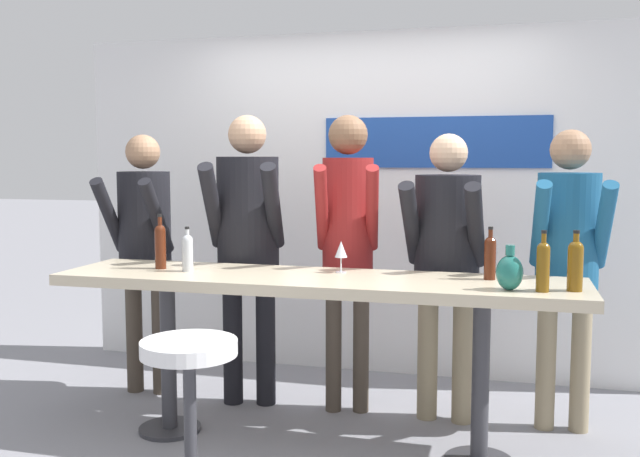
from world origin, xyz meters
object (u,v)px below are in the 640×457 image
at_px(person_center_right, 568,245).
at_px(wine_bottle_3, 543,264).
at_px(bar_stool, 190,394).
at_px(wine_bottle_1, 575,263).
at_px(person_center, 447,246).
at_px(wine_glass_0, 341,250).
at_px(tasting_table, 315,298).
at_px(person_left, 248,227).
at_px(wine_bottle_4, 187,251).
at_px(wine_bottle_2, 490,256).
at_px(person_far_left, 144,234).
at_px(wine_bottle_0, 160,244).
at_px(person_center_left, 348,226).
at_px(decorative_vase, 510,272).

height_order(person_center_right, wine_bottle_3, person_center_right).
bearing_deg(bar_stool, wine_bottle_1, 21.42).
height_order(person_center, wine_glass_0, person_center).
relative_size(tasting_table, person_center_right, 1.63).
bearing_deg(person_left, wine_bottle_4, -113.61).
bearing_deg(person_center_right, wine_bottle_4, -165.92).
height_order(person_center, wine_bottle_2, person_center).
xyz_separation_m(wine_bottle_1, wine_bottle_4, (-2.06, 0.07, -0.02)).
height_order(person_far_left, wine_bottle_1, person_far_left).
xyz_separation_m(wine_bottle_0, wine_bottle_1, (2.25, -0.12, -0.01)).
relative_size(person_left, person_center, 1.07).
distance_m(person_center_left, wine_bottle_4, 1.00).
height_order(person_center_right, wine_bottle_1, person_center_right).
distance_m(bar_stool, decorative_vase, 1.62).
distance_m(wine_bottle_3, wine_bottle_4, 1.91).
relative_size(person_center, wine_bottle_0, 5.47).
bearing_deg(person_center, tasting_table, -134.37).
distance_m(bar_stool, wine_glass_0, 1.19).
relative_size(bar_stool, wine_bottle_4, 3.03).
relative_size(wine_bottle_3, wine_glass_0, 1.67).
distance_m(person_left, wine_glass_0, 0.81).
height_order(wine_bottle_2, wine_bottle_4, wine_bottle_2).
relative_size(person_center_left, wine_bottle_0, 5.84).
bearing_deg(wine_bottle_3, bar_stool, -158.59).
distance_m(person_left, wine_bottle_4, 0.60).
bearing_deg(person_left, person_far_left, 167.40).
relative_size(bar_stool, person_center_left, 0.41).
height_order(wine_bottle_1, decorative_vase, wine_bottle_1).
distance_m(person_left, person_center, 1.25).
height_order(person_center_left, wine_glass_0, person_center_left).
relative_size(wine_bottle_0, decorative_vase, 1.44).
distance_m(wine_bottle_2, wine_bottle_4, 1.66).
height_order(person_center_left, wine_bottle_0, person_center_left).
distance_m(person_left, wine_bottle_2, 1.57).
xyz_separation_m(bar_stool, wine_bottle_2, (1.30, 0.90, 0.57)).
relative_size(tasting_table, decorative_vase, 12.97).
relative_size(person_far_left, decorative_vase, 7.93).
distance_m(person_center_left, wine_bottle_1, 1.44).
bearing_deg(wine_bottle_3, wine_bottle_4, 176.08).
xyz_separation_m(wine_bottle_2, wine_bottle_4, (-1.65, -0.16, -0.01)).
bearing_deg(person_center, bar_stool, -123.60).
xyz_separation_m(wine_bottle_1, decorative_vase, (-0.30, -0.06, -0.05)).
distance_m(person_left, decorative_vase, 1.76).
relative_size(wine_bottle_4, wine_glass_0, 1.43).
height_order(person_center_left, wine_bottle_4, person_center_left).
distance_m(bar_stool, wine_bottle_2, 1.68).
bearing_deg(person_center_left, person_center_right, -9.96).
bearing_deg(wine_glass_0, decorative_vase, -18.53).
distance_m(tasting_table, person_center_left, 0.68).
bearing_deg(person_far_left, wine_bottle_1, -17.01).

